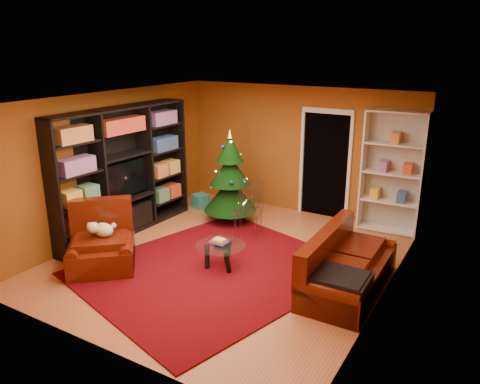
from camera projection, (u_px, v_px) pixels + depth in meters
The scene contains 17 objects.
floor at pixel (228, 260), 7.73m from camera, with size 5.00×5.50×0.05m, color #AD5D33.
ceiling at pixel (226, 98), 6.92m from camera, with size 5.00×5.50×0.05m, color silver.
wall_back at pixel (299, 150), 9.60m from camera, with size 5.00×0.05×2.60m, color #944E18.
wall_left at pixel (110, 163), 8.54m from camera, with size 0.05×5.50×2.60m, color #944E18.
wall_right at pixel (391, 212), 6.10m from camera, with size 0.05×5.50×2.60m, color #944E18.
doorway at pixel (325, 166), 9.35m from camera, with size 1.06×0.60×2.16m, color black, non-canonical shape.
rug at pixel (213, 270), 7.32m from camera, with size 3.22×3.76×0.02m, color #5C050B.
media_unit at pixel (123, 172), 8.51m from camera, with size 0.47×3.04×2.33m, color black, non-canonical shape.
christmas_tree at pixel (230, 177), 9.11m from camera, with size 1.05×1.05×1.87m, color black, non-canonical shape.
gift_box_teal at pixel (201, 201), 10.11m from camera, with size 0.29×0.29×0.29m, color teal.
gift_box_green at pixel (246, 204), 9.92m from camera, with size 0.26×0.26×0.26m, color #256B2A.
white_bookshelf at pixel (392, 173), 8.54m from camera, with size 1.08×0.39×2.33m, color white, non-canonical shape.
armchair at pixel (101, 244), 7.28m from camera, with size 1.07×1.07×0.84m, color #421006, non-canonical shape.
dog at pixel (103, 230), 7.27m from camera, with size 0.40×0.30×0.27m, color beige, non-canonical shape.
sofa at pixel (350, 262), 6.65m from camera, with size 2.00×0.90×0.86m, color #421006, non-canonical shape.
coffee_table at pixel (221, 256), 7.34m from camera, with size 0.79×0.79×0.49m, color gray, non-canonical shape.
acrylic_chair at pixel (248, 212), 8.48m from camera, with size 0.48×0.52×0.94m, color #66605B, non-canonical shape.
Camera 1 is at (3.74, -5.94, 3.40)m, focal length 35.00 mm.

